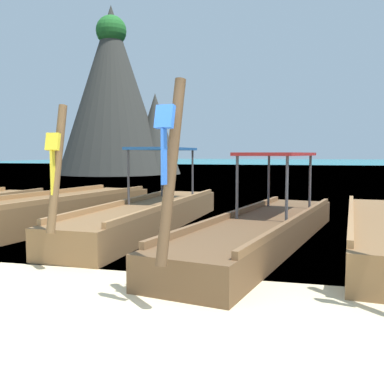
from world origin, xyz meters
name	(u,v)px	position (x,y,z in m)	size (l,w,h in m)	color
ground	(59,351)	(0.00, 0.00, 0.00)	(120.00, 120.00, 0.00)	beige
sea_water	(290,164)	(0.00, 62.43, 0.00)	(120.00, 120.00, 0.00)	teal
longtail_boat_red_ribbon	(50,212)	(-3.52, 5.47, 0.33)	(2.42, 6.68, 2.42)	brown
longtail_boat_yellow_ribbon	(150,214)	(-1.29, 5.79, 0.32)	(1.48, 7.01, 2.32)	brown
longtail_boat_blue_ribbon	(264,228)	(1.25, 4.69, 0.30)	(2.58, 7.08, 2.43)	brown
karst_rock	(116,94)	(-12.26, 28.91, 6.17)	(9.37, 8.40, 12.87)	#383833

